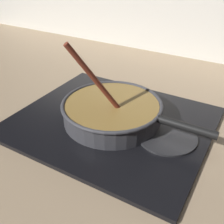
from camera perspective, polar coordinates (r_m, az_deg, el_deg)
name	(u,v)px	position (r m, az deg, el deg)	size (l,w,h in m)	color
ground	(57,138)	(0.80, -11.54, -5.52)	(2.40, 1.60, 0.04)	#9E8466
hob_plate	(112,122)	(0.81, 0.00, -2.04)	(0.56, 0.48, 0.01)	black
burner_ring	(112,119)	(0.80, 0.00, -1.44)	(0.19, 0.19, 0.01)	#592D0C
spare_burner	(167,137)	(0.75, 11.62, -5.15)	(0.16, 0.16, 0.01)	#262628
cooking_pan	(112,111)	(0.78, 0.09, 0.29)	(0.44, 0.29, 0.26)	#38383D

